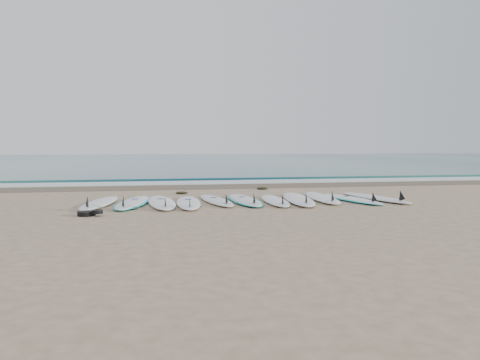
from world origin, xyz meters
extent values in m
plane|color=#9E8567|center=(0.00, 0.00, 0.00)|extent=(120.00, 120.00, 0.00)
cube|color=#215D5E|center=(0.00, 32.50, 0.01)|extent=(120.00, 55.00, 0.03)
cube|color=brown|center=(0.00, 4.10, 0.01)|extent=(120.00, 1.80, 0.01)
cube|color=silver|center=(0.00, 5.50, 0.02)|extent=(120.00, 1.40, 0.04)
cube|color=#215D5E|center=(0.00, 7.00, 0.05)|extent=(120.00, 1.00, 0.10)
ellipsoid|color=white|center=(-3.16, 0.11, 0.04)|extent=(0.90, 2.55, 0.08)
cone|color=black|center=(-3.30, -0.79, 0.19)|extent=(0.25, 0.30, 0.27)
ellipsoid|color=silver|center=(-2.46, 0.07, 0.04)|extent=(0.93, 2.57, 0.08)
ellipsoid|color=#0DBFC1|center=(-2.46, 0.07, 0.04)|extent=(1.02, 2.60, 0.06)
cone|color=black|center=(-2.62, -0.83, 0.19)|extent=(0.25, 0.30, 0.27)
cylinder|color=navy|center=(-2.42, 0.31, 0.09)|extent=(0.17, 0.17, 0.01)
ellipsoid|color=white|center=(-1.86, -0.05, 0.05)|extent=(0.69, 2.68, 0.09)
cone|color=black|center=(-1.81, -1.02, 0.20)|extent=(0.24, 0.29, 0.28)
cylinder|color=navy|center=(-1.87, 0.21, 0.09)|extent=(0.16, 0.16, 0.01)
ellipsoid|color=white|center=(-1.29, -0.18, 0.04)|extent=(0.64, 2.49, 0.08)
cone|color=black|center=(-1.33, -1.08, 0.19)|extent=(0.22, 0.27, 0.26)
cylinder|color=navy|center=(-1.28, 0.06, 0.08)|extent=(0.15, 0.15, 0.01)
ellipsoid|color=white|center=(-0.65, 0.11, 0.04)|extent=(0.74, 2.41, 0.08)
cone|color=black|center=(-0.55, -0.75, 0.18)|extent=(0.23, 0.27, 0.25)
cylinder|color=navy|center=(-0.67, 0.34, 0.08)|extent=(0.15, 0.15, 0.01)
ellipsoid|color=white|center=(0.00, 0.07, 0.04)|extent=(0.57, 2.51, 0.08)
ellipsoid|color=#0DBFC1|center=(0.00, 0.07, 0.04)|extent=(0.65, 2.53, 0.06)
cone|color=black|center=(0.01, -0.84, 0.19)|extent=(0.22, 0.27, 0.27)
cylinder|color=navy|center=(-0.01, 0.31, 0.08)|extent=(0.15, 0.15, 0.01)
ellipsoid|color=white|center=(0.64, -0.15, 0.04)|extent=(0.67, 2.38, 0.08)
cone|color=black|center=(0.58, -1.01, 0.18)|extent=(0.22, 0.27, 0.25)
ellipsoid|color=white|center=(1.23, -0.04, 0.05)|extent=(1.01, 2.88, 0.09)
cone|color=black|center=(1.07, -1.05, 0.21)|extent=(0.28, 0.33, 0.30)
ellipsoid|color=white|center=(1.86, 0.18, 0.05)|extent=(0.83, 2.68, 0.09)
cone|color=black|center=(1.76, -0.77, 0.20)|extent=(0.25, 0.30, 0.28)
ellipsoid|color=white|center=(2.47, -0.16, 0.04)|extent=(0.82, 2.37, 0.07)
ellipsoid|color=#0DBFC1|center=(2.47, -0.16, 0.03)|extent=(0.90, 2.40, 0.05)
cone|color=black|center=(2.60, -1.00, 0.18)|extent=(0.23, 0.27, 0.25)
cylinder|color=navy|center=(2.44, 0.06, 0.08)|extent=(0.15, 0.15, 0.01)
ellipsoid|color=white|center=(3.11, -0.07, 0.04)|extent=(0.93, 2.56, 0.08)
cone|color=black|center=(3.26, -0.98, 0.19)|extent=(0.25, 0.30, 0.27)
ellipsoid|color=black|center=(-1.28, 2.06, 0.03)|extent=(0.33, 0.26, 0.06)
ellipsoid|color=black|center=(1.10, 2.91, 0.03)|extent=(0.34, 0.27, 0.07)
cylinder|color=black|center=(-3.23, -1.48, 0.04)|extent=(0.32, 0.32, 0.08)
cylinder|color=black|center=(-3.03, -1.58, 0.08)|extent=(0.20, 0.20, 0.06)
camera|label=1|loc=(-2.09, -10.22, 1.26)|focal=35.00mm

